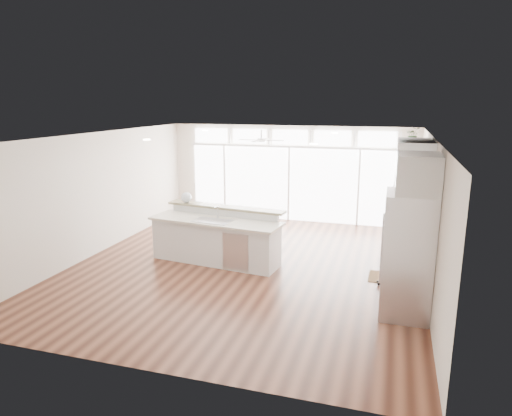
% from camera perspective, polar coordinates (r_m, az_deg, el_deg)
% --- Properties ---
extents(floor, '(7.00, 8.00, 0.02)m').
position_cam_1_polar(floor, '(9.64, -1.16, -7.27)').
color(floor, '#3E1E13').
rests_on(floor, ground).
extents(ceiling, '(7.00, 8.00, 0.02)m').
position_cam_1_polar(ceiling, '(9.05, -1.24, 9.01)').
color(ceiling, white).
rests_on(ceiling, wall_back).
extents(wall_back, '(7.00, 0.04, 2.70)m').
position_cam_1_polar(wall_back, '(13.05, 4.24, 4.33)').
color(wall_back, beige).
rests_on(wall_back, floor).
extents(wall_front, '(7.00, 0.04, 2.70)m').
position_cam_1_polar(wall_front, '(5.73, -13.73, -7.80)').
color(wall_front, beige).
rests_on(wall_front, floor).
extents(wall_left, '(0.04, 8.00, 2.70)m').
position_cam_1_polar(wall_left, '(10.83, -19.11, 1.78)').
color(wall_left, beige).
rests_on(wall_left, floor).
extents(wall_right, '(0.04, 8.00, 2.70)m').
position_cam_1_polar(wall_right, '(8.85, 20.91, -0.84)').
color(wall_right, beige).
rests_on(wall_right, floor).
extents(glass_wall, '(5.80, 0.06, 2.08)m').
position_cam_1_polar(glass_wall, '(13.04, 4.16, 2.99)').
color(glass_wall, silver).
rests_on(glass_wall, wall_back).
extents(transom_row, '(5.90, 0.06, 0.40)m').
position_cam_1_polar(transom_row, '(12.87, 4.26, 8.82)').
color(transom_row, silver).
rests_on(transom_row, wall_back).
extents(desk_window, '(0.04, 0.85, 0.85)m').
position_cam_1_polar(desk_window, '(9.09, 20.65, 0.84)').
color(desk_window, white).
rests_on(desk_window, wall_right).
extents(ceiling_fan, '(1.16, 1.16, 0.32)m').
position_cam_1_polar(ceiling_fan, '(11.88, 0.66, 8.97)').
color(ceiling_fan, silver).
rests_on(ceiling_fan, ceiling).
extents(recessed_lights, '(3.40, 3.00, 0.02)m').
position_cam_1_polar(recessed_lights, '(9.24, -0.85, 8.98)').
color(recessed_lights, beige).
rests_on(recessed_lights, ceiling).
extents(oven_cabinet, '(0.64, 1.20, 2.50)m').
position_cam_1_polar(oven_cabinet, '(10.60, 18.48, 1.04)').
color(oven_cabinet, silver).
rests_on(oven_cabinet, floor).
extents(desk_nook, '(0.72, 1.30, 0.76)m').
position_cam_1_polar(desk_nook, '(9.38, 18.05, -6.01)').
color(desk_nook, silver).
rests_on(desk_nook, floor).
extents(upper_cabinets, '(0.64, 1.30, 0.64)m').
position_cam_1_polar(upper_cabinets, '(8.95, 19.21, 5.98)').
color(upper_cabinets, silver).
rests_on(upper_cabinets, wall_right).
extents(refrigerator, '(0.76, 0.90, 2.00)m').
position_cam_1_polar(refrigerator, '(7.62, 18.41, -5.59)').
color(refrigerator, silver).
rests_on(refrigerator, floor).
extents(fridge_cabinet, '(0.64, 0.90, 0.60)m').
position_cam_1_polar(fridge_cabinet, '(7.32, 19.62, 4.07)').
color(fridge_cabinet, silver).
rests_on(fridge_cabinet, wall_right).
extents(framed_photos, '(0.06, 0.22, 0.80)m').
position_cam_1_polar(framed_photos, '(9.73, 20.36, 0.73)').
color(framed_photos, black).
rests_on(framed_photos, wall_right).
extents(kitchen_island, '(2.97, 1.42, 1.14)m').
position_cam_1_polar(kitchen_island, '(9.71, -5.09, -3.56)').
color(kitchen_island, silver).
rests_on(kitchen_island, floor).
extents(rug, '(0.89, 0.64, 0.01)m').
position_cam_1_polar(rug, '(9.35, 16.61, -8.41)').
color(rug, '#372211').
rests_on(rug, floor).
extents(office_chair, '(0.62, 0.59, 1.00)m').
position_cam_1_polar(office_chair, '(8.72, 17.16, -6.60)').
color(office_chair, black).
rests_on(office_chair, floor).
extents(fishbowl, '(0.24, 0.24, 0.24)m').
position_cam_1_polar(fishbowl, '(10.35, -8.70, 1.31)').
color(fishbowl, silver).
rests_on(fishbowl, kitchen_island).
extents(monitor, '(0.15, 0.49, 0.40)m').
position_cam_1_polar(monitor, '(9.21, 17.81, -2.56)').
color(monitor, black).
rests_on(monitor, desk_nook).
extents(keyboard, '(0.16, 0.35, 0.02)m').
position_cam_1_polar(keyboard, '(9.26, 16.67, -3.64)').
color(keyboard, white).
rests_on(keyboard, desk_nook).
extents(potted_plant, '(0.31, 0.34, 0.25)m').
position_cam_1_polar(potted_plant, '(10.42, 19.04, 8.45)').
color(potted_plant, '#295122').
rests_on(potted_plant, oven_cabinet).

